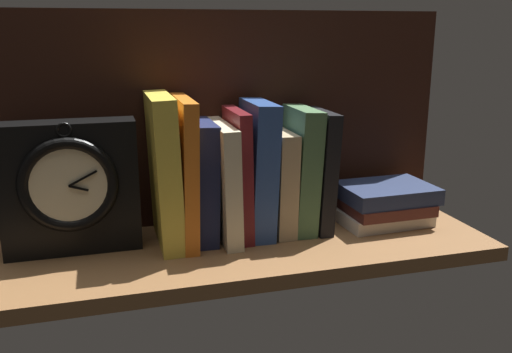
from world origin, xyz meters
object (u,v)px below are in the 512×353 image
at_px(book_cream_twain, 223,181).
at_px(book_blue_modern, 257,169).
at_px(book_tan_shortstories, 279,182).
at_px(book_black_skeptic, 318,170).
at_px(book_orange_pandolfini, 184,171).
at_px(book_yellow_seinlanguage, 164,171).
at_px(book_stack_side, 385,203).
at_px(book_green_romantic, 300,170).
at_px(framed_clock, 70,187).
at_px(book_maroon_dawkins, 238,174).
at_px(book_navy_bierce, 203,181).

bearing_deg(book_cream_twain, book_blue_modern, 0.00).
bearing_deg(book_tan_shortstories, book_black_skeptic, 0.00).
bearing_deg(book_orange_pandolfini, book_black_skeptic, 0.00).
height_order(book_yellow_seinlanguage, book_cream_twain, book_yellow_seinlanguage).
bearing_deg(book_tan_shortstories, book_yellow_seinlanguage, 180.00).
xyz_separation_m(book_black_skeptic, book_stack_side, (0.13, -0.02, -0.07)).
relative_size(book_yellow_seinlanguage, book_green_romantic, 1.14).
distance_m(book_tan_shortstories, framed_clock, 0.36).
bearing_deg(framed_clock, book_orange_pandolfini, -0.08).
distance_m(book_yellow_seinlanguage, framed_clock, 0.15).
bearing_deg(book_green_romantic, book_cream_twain, 180.00).
xyz_separation_m(book_yellow_seinlanguage, book_black_skeptic, (0.28, -0.00, -0.02)).
relative_size(book_orange_pandolfini, book_maroon_dawkins, 1.10).
distance_m(book_orange_pandolfini, book_tan_shortstories, 0.17).
bearing_deg(book_stack_side, book_blue_modern, 176.19).
height_order(book_cream_twain, book_maroon_dawkins, book_maroon_dawkins).
bearing_deg(book_stack_side, book_orange_pandolfini, 177.50).
xyz_separation_m(book_green_romantic, book_black_skeptic, (0.04, 0.00, -0.00)).
height_order(book_green_romantic, framed_clock, book_green_romantic).
bearing_deg(book_navy_bierce, book_orange_pandolfini, 180.00).
relative_size(book_yellow_seinlanguage, book_orange_pandolfini, 1.03).
distance_m(book_tan_shortstories, book_stack_side, 0.21).
distance_m(book_orange_pandolfini, framed_clock, 0.19).
relative_size(book_navy_bierce, book_tan_shortstories, 1.12).
xyz_separation_m(book_cream_twain, book_blue_modern, (0.06, 0.00, 0.02)).
height_order(book_orange_pandolfini, book_navy_bierce, book_orange_pandolfini).
height_order(book_navy_bierce, book_cream_twain, book_navy_bierce).
relative_size(book_orange_pandolfini, book_blue_modern, 1.05).
height_order(book_yellow_seinlanguage, book_tan_shortstories, book_yellow_seinlanguage).
xyz_separation_m(book_yellow_seinlanguage, book_cream_twain, (0.10, -0.00, -0.03)).
distance_m(book_maroon_dawkins, framed_clock, 0.28).
distance_m(book_navy_bierce, framed_clock, 0.22).
xyz_separation_m(framed_clock, book_stack_side, (0.56, -0.02, -0.07)).
xyz_separation_m(book_blue_modern, framed_clock, (-0.32, 0.00, -0.01)).
relative_size(book_cream_twain, book_blue_modern, 0.85).
xyz_separation_m(book_maroon_dawkins, book_black_skeptic, (0.15, 0.00, -0.00)).
bearing_deg(book_yellow_seinlanguage, book_cream_twain, -0.00).
height_order(book_maroon_dawkins, book_green_romantic, same).
bearing_deg(book_stack_side, book_navy_bierce, 177.26).
bearing_deg(book_navy_bierce, book_maroon_dawkins, 0.00).
bearing_deg(book_tan_shortstories, book_stack_side, -4.56).
bearing_deg(book_tan_shortstories, book_orange_pandolfini, 180.00).
height_order(book_yellow_seinlanguage, book_orange_pandolfini, book_yellow_seinlanguage).
relative_size(book_black_skeptic, framed_clock, 0.99).
distance_m(book_blue_modern, book_green_romantic, 0.08).
height_order(book_orange_pandolfini, book_cream_twain, book_orange_pandolfini).
bearing_deg(book_stack_side, book_maroon_dawkins, 176.66).
bearing_deg(book_green_romantic, book_orange_pandolfini, 180.00).
relative_size(book_navy_bierce, book_maroon_dawkins, 0.92).
xyz_separation_m(book_cream_twain, book_green_romantic, (0.14, 0.00, 0.01)).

